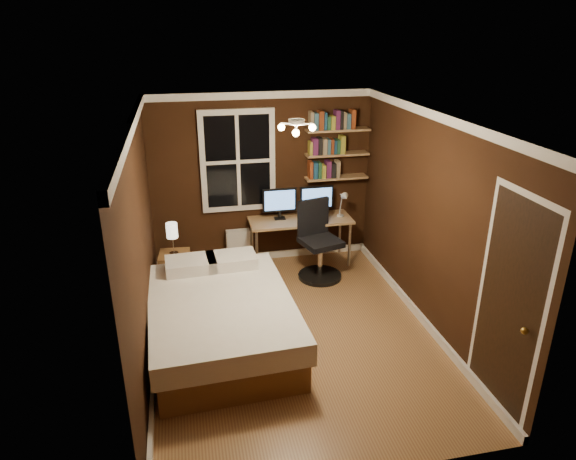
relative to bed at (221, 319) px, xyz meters
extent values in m
plane|color=brown|center=(0.83, 0.04, -0.31)|extent=(4.20, 4.20, 0.00)
cube|color=black|center=(0.83, 2.14, 0.94)|extent=(3.20, 0.04, 2.50)
cube|color=black|center=(-0.77, 0.04, 0.94)|extent=(0.04, 4.20, 2.50)
cube|color=black|center=(2.43, 0.04, 0.94)|extent=(0.04, 4.20, 2.50)
cube|color=white|center=(0.83, 0.04, 2.19)|extent=(3.20, 4.20, 0.02)
cube|color=white|center=(0.48, 2.10, 1.24)|extent=(1.06, 0.06, 1.46)
sphere|color=gold|center=(2.38, -1.81, 0.69)|extent=(0.06, 0.06, 0.06)
cube|color=tan|center=(1.91, 2.02, 0.94)|extent=(0.92, 0.22, 0.03)
cube|color=tan|center=(1.91, 2.02, 1.29)|extent=(0.92, 0.22, 0.03)
cube|color=tan|center=(1.91, 2.02, 1.64)|extent=(0.92, 0.22, 0.03)
cube|color=brown|center=(0.00, -0.03, -0.14)|extent=(1.54, 2.13, 0.33)
cube|color=white|center=(0.00, -0.03, 0.15)|extent=(1.63, 2.19, 0.25)
cube|color=white|center=(-0.28, 0.76, 0.34)|extent=(0.62, 0.44, 0.14)
cube|color=white|center=(0.21, 0.78, 0.34)|extent=(0.62, 0.44, 0.14)
cube|color=brown|center=(-0.49, 1.46, -0.06)|extent=(0.43, 0.43, 0.50)
cube|color=white|center=(0.43, 2.04, -0.04)|extent=(0.35, 0.12, 0.53)
cube|color=tan|center=(1.33, 1.84, 0.38)|extent=(1.49, 0.56, 0.04)
cylinder|color=beige|center=(0.65, 1.60, 0.03)|extent=(0.04, 0.04, 0.67)
cylinder|color=beige|center=(2.02, 1.60, 0.03)|extent=(0.04, 0.04, 0.67)
cylinder|color=beige|center=(0.65, 2.08, 0.03)|extent=(0.04, 0.04, 0.67)
cylinder|color=beige|center=(2.02, 2.08, 0.03)|extent=(0.04, 0.04, 0.67)
cylinder|color=black|center=(1.50, 1.32, -0.28)|extent=(0.61, 0.61, 0.05)
cylinder|color=silver|center=(1.50, 1.32, -0.03)|extent=(0.07, 0.07, 0.46)
cube|color=black|center=(1.50, 1.32, 0.24)|extent=(0.61, 0.61, 0.08)
cube|color=black|center=(1.44, 1.54, 0.54)|extent=(0.47, 0.18, 0.52)
camera|label=1|loc=(-0.29, -4.94, 3.07)|focal=32.00mm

